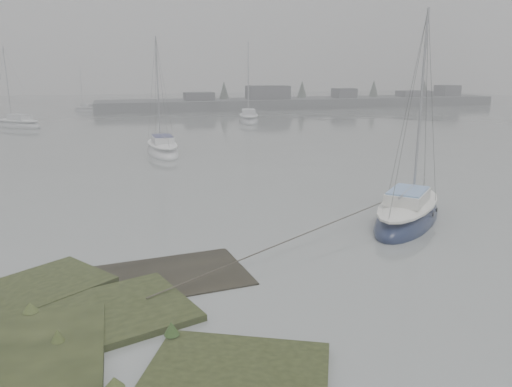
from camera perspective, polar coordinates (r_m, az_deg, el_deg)
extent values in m
plane|color=slate|center=(39.26, -13.50, 5.27)|extent=(160.00, 160.00, 0.00)
cube|color=#4C4F51|center=(76.12, 5.52, 10.21)|extent=(60.00, 8.00, 1.60)
cube|color=#424247|center=(70.87, -6.53, 10.54)|extent=(4.00, 3.00, 2.20)
cube|color=#424247|center=(73.13, 1.36, 11.05)|extent=(6.00, 3.00, 3.00)
cube|color=#424247|center=(77.52, 10.02, 10.84)|extent=(3.00, 3.00, 2.50)
cube|color=#424247|center=(83.42, 17.60, 10.45)|extent=(5.00, 3.00, 2.00)
cube|color=#424247|center=(86.82, 20.99, 10.57)|extent=(3.00, 3.00, 2.80)
cone|color=#384238|center=(73.53, -3.67, 11.36)|extent=(2.00, 2.00, 3.50)
cone|color=#384238|center=(76.96, 5.27, 11.45)|extent=(2.00, 2.00, 3.50)
cone|color=#384238|center=(82.01, 13.29, 11.31)|extent=(2.00, 2.00, 3.50)
cone|color=#384238|center=(86.70, 18.61, 11.09)|extent=(2.00, 2.00, 3.50)
ellipsoid|color=#121B36|center=(20.35, 16.91, -2.80)|extent=(5.75, 5.71, 1.48)
ellipsoid|color=silver|center=(20.19, 17.03, -1.19)|extent=(4.91, 4.87, 0.42)
cube|color=silver|center=(19.85, 16.93, -0.35)|extent=(2.41, 2.40, 0.44)
cube|color=#7498CB|center=(19.80, 16.98, 0.33)|extent=(2.22, 2.21, 0.07)
cylinder|color=#939399|center=(20.34, 18.31, 9.68)|extent=(0.10, 0.10, 6.97)
cylinder|color=#939399|center=(19.63, 16.87, 0.23)|extent=(1.79, 1.77, 0.08)
ellipsoid|color=silver|center=(35.42, -10.63, 4.65)|extent=(2.36, 6.15, 1.47)
ellipsoid|color=silver|center=(35.33, -10.68, 5.59)|extent=(1.92, 5.35, 0.41)
cube|color=silver|center=(35.02, -10.64, 6.11)|extent=(1.42, 2.15, 0.43)
cube|color=navy|center=(34.99, -10.65, 6.51)|extent=(1.33, 1.97, 0.07)
cylinder|color=#939399|center=(35.75, -11.15, 11.71)|extent=(0.09, 0.09, 6.90)
cylinder|color=#939399|center=(34.82, -10.61, 6.47)|extent=(0.23, 2.42, 0.08)
ellipsoid|color=#B4B9BE|center=(55.79, -25.56, 6.94)|extent=(5.83, 5.36, 1.45)
ellipsoid|color=white|center=(55.74, -25.63, 7.53)|extent=(4.99, 4.57, 0.41)
cube|color=white|center=(55.51, -25.49, 7.90)|extent=(2.39, 2.30, 0.43)
cube|color=#B1B6BE|center=(55.49, -25.52, 8.14)|extent=(2.21, 2.13, 0.07)
cylinder|color=#939399|center=(56.11, -26.56, 11.29)|extent=(0.09, 0.09, 6.83)
cylinder|color=#939399|center=(55.36, -25.41, 8.14)|extent=(1.87, 1.60, 0.08)
ellipsoid|color=#B2B8BD|center=(55.41, -0.84, 8.28)|extent=(3.53, 6.84, 1.59)
ellipsoid|color=silver|center=(55.35, -0.85, 8.94)|extent=(2.93, 5.93, 0.45)
cube|color=silver|center=(55.04, -0.84, 9.32)|extent=(1.86, 2.49, 0.47)
cube|color=silver|center=(55.02, -0.84, 9.59)|extent=(1.73, 2.29, 0.07)
cylinder|color=#939399|center=(55.96, -0.90, 13.15)|extent=(0.10, 0.10, 7.46)
cylinder|color=#939399|center=(54.83, -0.83, 9.57)|extent=(0.66, 2.57, 0.08)
ellipsoid|color=silver|center=(72.99, -18.82, 8.94)|extent=(4.14, 4.09, 1.06)
ellipsoid|color=white|center=(72.96, -18.85, 9.28)|extent=(3.53, 3.49, 0.30)
cube|color=white|center=(72.80, -18.76, 9.48)|extent=(1.73, 1.72, 0.31)
cube|color=#AAB1B7|center=(72.79, -18.78, 9.62)|extent=(1.60, 1.59, 0.05)
cylinder|color=#939399|center=(73.22, -19.33, 11.39)|extent=(0.07, 0.07, 5.00)
cylinder|color=#939399|center=(72.70, -18.71, 9.62)|extent=(1.29, 1.26, 0.06)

